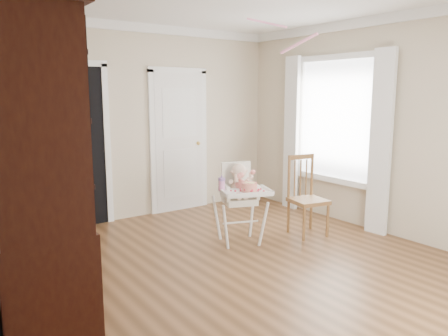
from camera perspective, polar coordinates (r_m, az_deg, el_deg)
floor at (r=4.45m, az=2.61°, el=-13.57°), size 5.00×5.00×0.00m
wall_back at (r=6.26m, az=-11.66°, el=5.80°), size 4.50×0.00×4.50m
wall_right at (r=5.78m, az=20.62°, el=5.05°), size 0.00×5.00×5.00m
doorway at (r=5.96m, az=-19.45°, el=2.92°), size 1.06×0.05×2.22m
closet_door at (r=6.58m, az=-5.90°, el=3.29°), size 0.96×0.09×2.13m
window_right at (r=6.20m, az=14.07°, el=5.09°), size 0.13×1.84×2.30m
high_chair at (r=5.12m, az=2.07°, el=-3.36°), size 0.75×0.83×0.97m
baby at (r=5.12m, az=2.01°, el=-1.82°), size 0.26×0.26×0.42m
cake at (r=4.88m, az=3.33°, el=-2.51°), size 0.22×0.22×0.10m
sippy_cup at (r=4.91m, az=-0.30°, el=-2.09°), size 0.08×0.08×0.19m
china_cabinet at (r=3.11m, az=-24.70°, el=-2.34°), size 0.61×1.37×2.32m
dining_chair at (r=5.57m, az=10.77°, el=-3.88°), size 0.48×0.48×1.00m
streamer at (r=4.53m, az=5.55°, el=18.36°), size 0.12×0.49×0.15m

